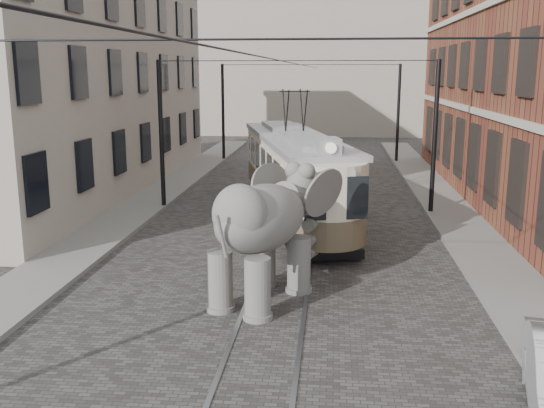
# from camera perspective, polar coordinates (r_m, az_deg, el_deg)

# --- Properties ---
(ground) EXTENTS (120.00, 120.00, 0.00)m
(ground) POSITION_cam_1_polar(r_m,az_deg,el_deg) (19.01, 1.52, -4.74)
(ground) COLOR #484543
(tram_rails) EXTENTS (1.54, 80.00, 0.02)m
(tram_rails) POSITION_cam_1_polar(r_m,az_deg,el_deg) (19.01, 1.52, -4.70)
(tram_rails) COLOR slate
(tram_rails) RESTS_ON ground
(sidewalk_right) EXTENTS (2.00, 60.00, 0.15)m
(sidewalk_right) POSITION_cam_1_polar(r_m,az_deg,el_deg) (19.51, 19.44, -4.77)
(sidewalk_right) COLOR slate
(sidewalk_right) RESTS_ON ground
(sidewalk_left) EXTENTS (2.00, 60.00, 0.15)m
(sidewalk_left) POSITION_cam_1_polar(r_m,az_deg,el_deg) (20.50, -16.96, -3.80)
(sidewalk_left) COLOR slate
(sidewalk_left) RESTS_ON ground
(stucco_building) EXTENTS (7.00, 24.00, 10.00)m
(stucco_building) POSITION_cam_1_polar(r_m,az_deg,el_deg) (30.72, -18.21, 10.61)
(stucco_building) COLOR gray
(stucco_building) RESTS_ON ground
(distant_block) EXTENTS (28.00, 10.00, 14.00)m
(distant_block) POSITION_cam_1_polar(r_m,az_deg,el_deg) (58.17, 4.58, 13.61)
(distant_block) COLOR gray
(distant_block) RESTS_ON ground
(catenary) EXTENTS (11.00, 30.20, 6.00)m
(catenary) POSITION_cam_1_polar(r_m,az_deg,el_deg) (23.33, 1.99, 5.95)
(catenary) COLOR black
(catenary) RESTS_ON ground
(tram) EXTENTS (5.38, 12.51, 4.87)m
(tram) POSITION_cam_1_polar(r_m,az_deg,el_deg) (23.51, 2.09, 4.61)
(tram) COLOR beige
(tram) RESTS_ON ground
(elephant) EXTENTS (4.80, 5.99, 3.22)m
(elephant) POSITION_cam_1_polar(r_m,az_deg,el_deg) (14.84, -1.04, -3.14)
(elephant) COLOR slate
(elephant) RESTS_ON ground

